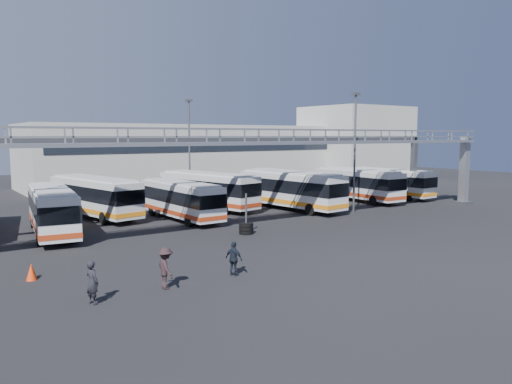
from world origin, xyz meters
TOP-DOWN VIEW (x-y plane):
  - ground at (0.00, 0.00)m, footprint 140.00×140.00m
  - gantry at (0.00, 5.87)m, footprint 51.40×5.15m
  - warehouse at (12.00, 38.00)m, footprint 42.00×14.00m
  - building_right at (38.00, 32.00)m, footprint 14.00×12.00m
  - light_pole_mid at (12.00, 7.00)m, footprint 0.70×0.35m
  - light_pole_back at (4.00, 22.00)m, footprint 0.70×0.35m
  - bus_2 at (-11.59, 11.68)m, footprint 3.81×10.68m
  - bus_3 at (-7.13, 17.07)m, footprint 4.49×11.13m
  - bus_4 at (-1.82, 12.27)m, footprint 2.58×10.04m
  - bus_5 at (2.74, 16.05)m, footprint 4.73×11.24m
  - bus_6 at (8.72, 11.59)m, footprint 3.67×11.44m
  - bus_7 at (12.31, 17.00)m, footprint 2.69×10.27m
  - bus_8 at (18.07, 12.43)m, footprint 2.94×10.81m
  - bus_9 at (22.91, 12.44)m, footprint 2.91×10.22m
  - pedestrian_a at (-13.59, -3.81)m, footprint 0.59×0.74m
  - pedestrian_c at (-10.38, -3.62)m, footprint 0.74×1.21m
  - pedestrian_d at (-6.87, -3.61)m, footprint 0.70×1.04m
  - cone_left at (-14.93, 1.09)m, footprint 0.51×0.51m
  - cone_right at (-14.86, 1.37)m, footprint 0.56×0.56m
  - tire_stack at (-0.79, 4.50)m, footprint 0.97×0.97m

SIDE VIEW (x-z plane):
  - ground at x=0.00m, z-range 0.00..0.00m
  - cone_right at x=-14.86m, z-range 0.00..0.70m
  - cone_left at x=-14.93m, z-range 0.00..0.75m
  - tire_stack at x=-0.79m, z-range -0.91..1.84m
  - pedestrian_d at x=-6.87m, z-range 0.00..1.64m
  - pedestrian_a at x=-13.59m, z-range 0.00..1.75m
  - pedestrian_c at x=-10.38m, z-range 0.00..1.82m
  - bus_4 at x=-1.82m, z-range 0.16..3.19m
  - bus_9 at x=22.91m, z-range 0.16..3.23m
  - bus_7 at x=12.31m, z-range 0.16..3.26m
  - bus_2 at x=-11.59m, z-range 0.17..3.34m
  - bus_8 at x=18.07m, z-range 0.17..3.43m
  - bus_3 at x=-7.13m, z-range 0.18..3.47m
  - bus_5 at x=2.74m, z-range 0.18..3.50m
  - bus_6 at x=8.72m, z-range 0.18..3.60m
  - warehouse at x=12.00m, z-range 0.00..8.00m
  - building_right at x=38.00m, z-range 0.00..11.00m
  - gantry at x=0.00m, z-range 1.96..9.06m
  - light_pole_mid at x=12.00m, z-range 0.62..10.83m
  - light_pole_back at x=4.00m, z-range 0.62..10.83m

